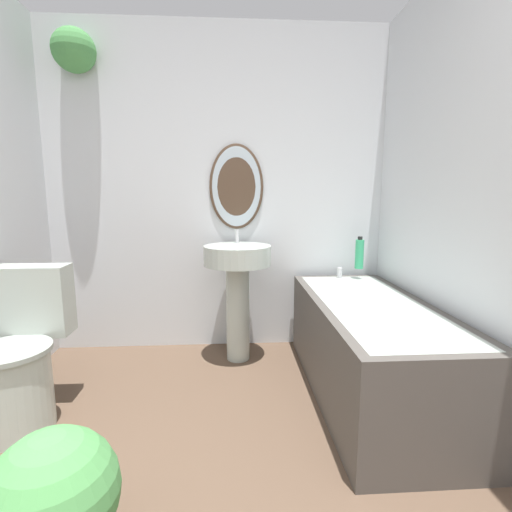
{
  "coord_description": "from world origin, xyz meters",
  "views": [
    {
      "loc": [
        0.11,
        -0.21,
        1.17
      ],
      "look_at": [
        0.22,
        1.62,
        0.87
      ],
      "focal_mm": 26.0,
      "sensor_mm": 36.0,
      "label": 1
    }
  ],
  "objects_px": {
    "bathtub": "(370,346)",
    "potted_plant": "(54,500)",
    "pedestal_sink": "(238,278)",
    "toilet": "(19,360)",
    "shampoo_bottle": "(359,254)"
  },
  "relations": [
    {
      "from": "bathtub",
      "to": "potted_plant",
      "type": "relative_size",
      "value": 3.08
    },
    {
      "from": "pedestal_sink",
      "to": "bathtub",
      "type": "bearing_deg",
      "value": -34.68
    },
    {
      "from": "toilet",
      "to": "shampoo_bottle",
      "type": "relative_size",
      "value": 3.34
    },
    {
      "from": "shampoo_bottle",
      "to": "potted_plant",
      "type": "relative_size",
      "value": 0.49
    },
    {
      "from": "toilet",
      "to": "potted_plant",
      "type": "relative_size",
      "value": 1.62
    },
    {
      "from": "pedestal_sink",
      "to": "shampoo_bottle",
      "type": "height_order",
      "value": "pedestal_sink"
    },
    {
      "from": "shampoo_bottle",
      "to": "toilet",
      "type": "bearing_deg",
      "value": -158.98
    },
    {
      "from": "pedestal_sink",
      "to": "bathtub",
      "type": "distance_m",
      "value": 0.98
    },
    {
      "from": "toilet",
      "to": "shampoo_bottle",
      "type": "distance_m",
      "value": 2.22
    },
    {
      "from": "toilet",
      "to": "bathtub",
      "type": "height_order",
      "value": "toilet"
    },
    {
      "from": "pedestal_sink",
      "to": "shampoo_bottle",
      "type": "distance_m",
      "value": 0.92
    },
    {
      "from": "toilet",
      "to": "pedestal_sink",
      "type": "relative_size",
      "value": 0.86
    },
    {
      "from": "bathtub",
      "to": "shampoo_bottle",
      "type": "relative_size",
      "value": 6.36
    },
    {
      "from": "toilet",
      "to": "pedestal_sink",
      "type": "xyz_separation_m",
      "value": [
        1.13,
        0.69,
        0.27
      ]
    },
    {
      "from": "pedestal_sink",
      "to": "potted_plant",
      "type": "xyz_separation_m",
      "value": [
        -0.57,
        -1.55,
        -0.32
      ]
    }
  ]
}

